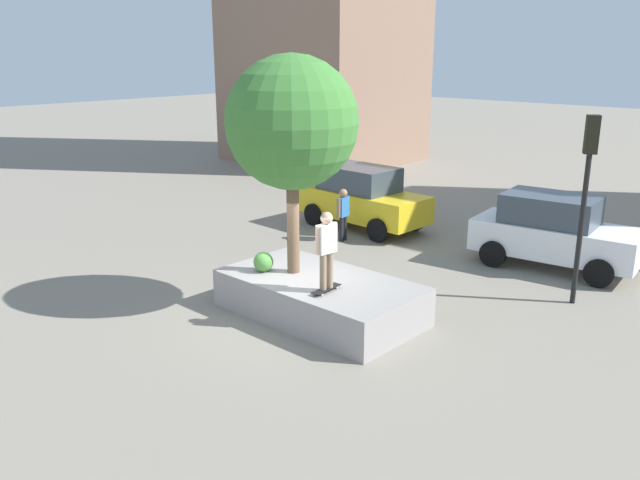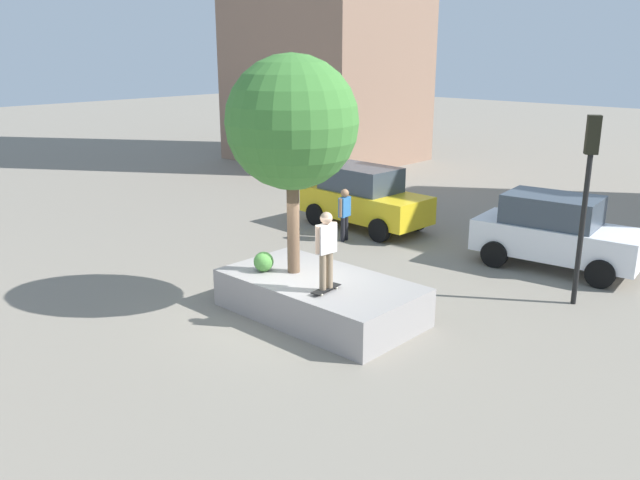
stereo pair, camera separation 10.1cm
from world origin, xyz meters
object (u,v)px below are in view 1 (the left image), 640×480
object	(u,v)px
skateboarder	(326,245)
traffic_light_corner	(587,178)
police_car	(554,231)
bystander_watching	(343,211)
taxi_cab	(362,197)
plaza_tree	(292,123)
skateboard	(326,289)
planter_ledge	(320,297)

from	to	relation	value
skateboarder	traffic_light_corner	bearing A→B (deg)	57.23
skateboarder	police_car	world-z (taller)	skateboarder
police_car	bystander_watching	distance (m)	6.19
taxi_cab	police_car	xyz separation A→B (m)	(6.43, 0.31, -0.02)
skateboarder	plaza_tree	bearing A→B (deg)	162.82
taxi_cab	plaza_tree	bearing A→B (deg)	-63.47
police_car	traffic_light_corner	bearing A→B (deg)	-55.71
police_car	bystander_watching	bearing A→B (deg)	-161.88
bystander_watching	police_car	bearing A→B (deg)	18.12
plaza_tree	taxi_cab	distance (m)	7.97
skateboard	bystander_watching	xyz separation A→B (m)	(-4.11, 5.35, 0.02)
planter_ledge	traffic_light_corner	bearing A→B (deg)	49.65
skateboard	skateboarder	distance (m)	0.97
skateboard	taxi_cab	bearing A→B (deg)	123.78
taxi_cab	police_car	world-z (taller)	taxi_cab
plaza_tree	bystander_watching	distance (m)	6.51
planter_ledge	skateboarder	size ratio (longest dim) A/B	2.72
skateboarder	bystander_watching	distance (m)	6.81
planter_ledge	plaza_tree	world-z (taller)	plaza_tree
skateboard	bystander_watching	size ratio (longest dim) A/B	0.50
skateboard	traffic_light_corner	bearing A→B (deg)	57.23
plaza_tree	police_car	world-z (taller)	plaza_tree
skateboard	taxi_cab	xyz separation A→B (m)	(-4.66, 6.96, 0.12)
traffic_light_corner	bystander_watching	world-z (taller)	traffic_light_corner
plaza_tree	skateboard	distance (m)	3.62
plaza_tree	taxi_cab	world-z (taller)	plaza_tree
planter_ledge	taxi_cab	bearing A→B (deg)	121.89
skateboarder	bystander_watching	xyz separation A→B (m)	(-4.11, 5.35, -0.95)
plaza_tree	skateboard	bearing A→B (deg)	-17.18
plaza_tree	bystander_watching	world-z (taller)	plaza_tree
taxi_cab	bystander_watching	size ratio (longest dim) A/B	2.72
skateboard	skateboarder	bearing A→B (deg)	90.00
plaza_tree	traffic_light_corner	bearing A→B (deg)	44.88
bystander_watching	taxi_cab	bearing A→B (deg)	108.77
plaza_tree	traffic_light_corner	world-z (taller)	plaza_tree
taxi_cab	skateboard	bearing A→B (deg)	-56.22
plaza_tree	police_car	size ratio (longest dim) A/B	1.08
planter_ledge	bystander_watching	distance (m)	6.00
skateboard	traffic_light_corner	xyz separation A→B (m)	(3.27, 5.08, 2.08)
police_car	skateboard	bearing A→B (deg)	-103.66
skateboard	bystander_watching	bearing A→B (deg)	127.52
police_car	traffic_light_corner	world-z (taller)	traffic_light_corner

